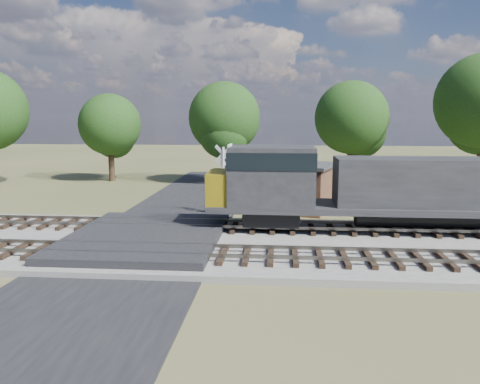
{
  "coord_description": "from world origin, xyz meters",
  "views": [
    {
      "loc": [
        6.3,
        -20.71,
        6.07
      ],
      "look_at": [
        4.38,
        2.0,
        2.39
      ],
      "focal_mm": 35.0,
      "sensor_mm": 36.0,
      "label": 1
    }
  ],
  "objects": [
    {
      "name": "ground",
      "position": [
        0.0,
        0.0,
        0.0
      ],
      "size": [
        160.0,
        160.0,
        0.0
      ],
      "primitive_type": "plane",
      "color": "#3E4525",
      "rests_on": "ground"
    },
    {
      "name": "ballast_bed",
      "position": [
        10.0,
        0.5,
        0.15
      ],
      "size": [
        140.0,
        10.0,
        0.3
      ],
      "primitive_type": "cube",
      "color": "gray",
      "rests_on": "ground"
    },
    {
      "name": "road",
      "position": [
        0.0,
        0.0,
        0.04
      ],
      "size": [
        7.0,
        60.0,
        0.08
      ],
      "primitive_type": "cube",
      "color": "black",
      "rests_on": "ground"
    },
    {
      "name": "crossing_panel",
      "position": [
        0.0,
        0.5,
        0.32
      ],
      "size": [
        7.0,
        9.0,
        0.62
      ],
      "primitive_type": "cube",
      "color": "#262628",
      "rests_on": "ground"
    },
    {
      "name": "track_near",
      "position": [
        3.12,
        -2.0,
        0.41
      ],
      "size": [
        140.0,
        2.6,
        0.33
      ],
      "color": "black",
      "rests_on": "ballast_bed"
    },
    {
      "name": "track_far",
      "position": [
        3.12,
        3.0,
        0.41
      ],
      "size": [
        140.0,
        2.6,
        0.33
      ],
      "color": "black",
      "rests_on": "ballast_bed"
    },
    {
      "name": "crossing_signal_far",
      "position": [
        2.8,
        7.52,
        1.82
      ],
      "size": [
        1.75,
        0.49,
        4.39
      ],
      "rotation": [
        0.0,
        0.0,
        2.93
      ],
      "color": "silver",
      "rests_on": "ground"
    },
    {
      "name": "equipment_shed",
      "position": [
        7.45,
        9.67,
        1.55
      ],
      "size": [
        5.66,
        5.66,
        3.07
      ],
      "rotation": [
        0.0,
        0.0,
        -0.31
      ],
      "color": "#45261D",
      "rests_on": "ground"
    },
    {
      "name": "treeline",
      "position": [
        8.47,
        20.14,
        6.56
      ],
      "size": [
        80.59,
        10.61,
        11.26
      ],
      "color": "black",
      "rests_on": "ground"
    }
  ]
}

